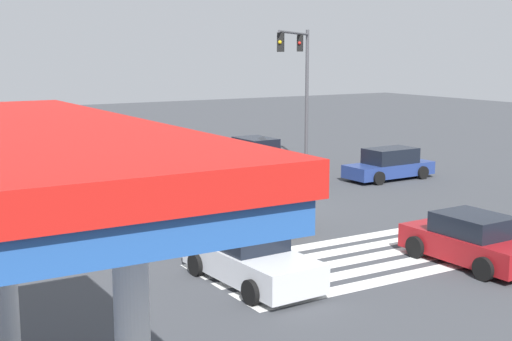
% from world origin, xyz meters
% --- Properties ---
extents(ground_plane, '(109.63, 109.63, 0.00)m').
position_xyz_m(ground_plane, '(0.00, 0.00, 0.00)').
color(ground_plane, '#3D3F44').
extents(crosswalk_markings, '(11.67, 4.40, 0.01)m').
position_xyz_m(crosswalk_markings, '(0.00, -7.64, 0.00)').
color(crosswalk_markings, silver).
rests_on(crosswalk_markings, ground_plane).
extents(traffic_signal_mast, '(5.26, 5.26, 7.18)m').
position_xyz_m(traffic_signal_mast, '(6.56, 6.56, 5.17)').
color(traffic_signal_mast, '#47474C').
rests_on(traffic_signal_mast, ground_plane).
extents(car_0, '(2.27, 4.55, 1.48)m').
position_xyz_m(car_0, '(-1.75, -2.31, 0.70)').
color(car_0, brown).
rests_on(car_0, ground_plane).
extents(car_1, '(4.63, 2.46, 1.72)m').
position_xyz_m(car_1, '(-5.17, 2.85, 0.77)').
color(car_1, silver).
rests_on(car_1, ground_plane).
extents(car_2, '(2.12, 4.15, 1.47)m').
position_xyz_m(car_2, '(1.47, -9.65, 0.69)').
color(car_2, maroon).
rests_on(car_2, ground_plane).
extents(car_3, '(2.12, 4.78, 1.57)m').
position_xyz_m(car_3, '(4.94, 8.43, 0.73)').
color(car_3, maroon).
rests_on(car_3, ground_plane).
extents(car_4, '(4.57, 2.01, 1.50)m').
position_xyz_m(car_4, '(8.66, 1.98, 0.70)').
color(car_4, navy).
rests_on(car_4, ground_plane).
extents(car_5, '(2.19, 4.52, 1.64)m').
position_xyz_m(car_5, '(-4.89, -7.79, 0.73)').
color(car_5, silver).
rests_on(car_5, ground_plane).
extents(car_6, '(4.61, 2.25, 1.64)m').
position_xyz_m(car_6, '(2.26, 2.99, 0.75)').
color(car_6, black).
rests_on(car_6, ground_plane).
extents(pedestrian, '(0.42, 0.36, 1.83)m').
position_xyz_m(pedestrian, '(-3.79, -7.64, 1.03)').
color(pedestrian, '#38383D').
rests_on(pedestrian, ground_plane).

